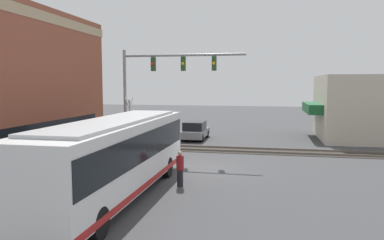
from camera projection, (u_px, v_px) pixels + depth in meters
ground_plane at (207, 169)px, 20.65m from camera, size 120.00×120.00×0.00m
shop_building at (369, 107)px, 31.51m from camera, size 8.85×9.30×5.37m
city_bus at (116, 154)px, 15.26m from camera, size 11.76×2.59×3.24m
traffic_signal_gantry at (160, 76)px, 24.36m from camera, size 0.42×8.11×6.90m
crossing_signal at (129, 119)px, 25.31m from camera, size 1.41×1.18×3.81m
rail_track_near at (221, 149)px, 26.50m from camera, size 2.60×60.00×0.15m
parked_car_grey at (195, 131)px, 31.49m from camera, size 4.32×1.82×1.53m
pedestrian_at_crossing at (152, 143)px, 24.42m from camera, size 0.34×0.34×1.64m
pedestrian_near_bus at (180, 168)px, 17.00m from camera, size 0.34×0.34×1.62m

